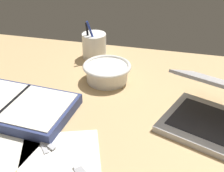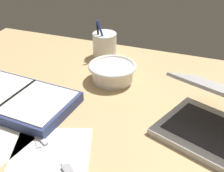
% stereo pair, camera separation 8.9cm
% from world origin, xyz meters
% --- Properties ---
extents(desk_top, '(1.40, 1.00, 0.02)m').
position_xyz_m(desk_top, '(0.00, 0.00, 0.01)').
color(desk_top, tan).
rests_on(desk_top, ground).
extents(bowl, '(0.16, 0.16, 0.06)m').
position_xyz_m(bowl, '(-0.05, 0.21, 0.05)').
color(bowl, silver).
rests_on(bowl, desk_top).
extents(pen_cup, '(0.09, 0.09, 0.15)m').
position_xyz_m(pen_cup, '(-0.14, 0.38, 0.07)').
color(pen_cup, white).
rests_on(pen_cup, desk_top).
extents(planner, '(0.36, 0.23, 0.04)m').
position_xyz_m(planner, '(-0.27, -0.03, 0.04)').
color(planner, navy).
rests_on(planner, desk_top).
extents(scissors, '(0.12, 0.11, 0.01)m').
position_xyz_m(scissors, '(-0.17, -0.10, 0.02)').
color(scissors, '#B7B7BC').
rests_on(scissors, desk_top).
extents(paper_sheet_front, '(0.27, 0.33, 0.00)m').
position_xyz_m(paper_sheet_front, '(-0.05, -0.22, 0.02)').
color(paper_sheet_front, white).
rests_on(paper_sheet_front, desk_top).
extents(paper_sheet_beside_planner, '(0.20, 0.28, 0.00)m').
position_xyz_m(paper_sheet_beside_planner, '(-0.22, -0.17, 0.02)').
color(paper_sheet_beside_planner, silver).
rests_on(paper_sheet_beside_planner, desk_top).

